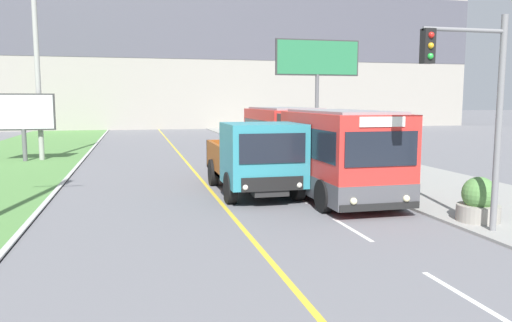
% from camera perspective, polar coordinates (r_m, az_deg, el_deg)
% --- Properties ---
extents(apartment_block_background, '(80.00, 8.04, 23.15)m').
position_cam_1_polar(apartment_block_background, '(63.15, -11.49, 14.30)').
color(apartment_block_background, gray).
rests_on(apartment_block_background, ground_plane).
extents(city_bus, '(2.66, 12.31, 3.03)m').
position_cam_1_polar(city_bus, '(19.88, 5.93, 1.67)').
color(city_bus, red).
rests_on(city_bus, ground_plane).
extents(dump_truck, '(2.60, 6.30, 2.60)m').
position_cam_1_polar(dump_truck, '(17.34, 0.17, 0.20)').
color(dump_truck, black).
rests_on(dump_truck, ground_plane).
extents(utility_pole_far, '(1.80, 0.28, 10.89)m').
position_cam_1_polar(utility_pole_far, '(30.43, -23.75, 10.42)').
color(utility_pole_far, '#9E9E99').
rests_on(utility_pole_far, ground_plane).
extents(traffic_light_mast, '(2.28, 0.32, 5.41)m').
position_cam_1_polar(traffic_light_mast, '(13.28, 23.88, 6.82)').
color(traffic_light_mast, slate).
rests_on(traffic_light_mast, ground_plane).
extents(billboard_large, '(5.46, 0.24, 7.13)m').
position_cam_1_polar(billboard_large, '(32.13, 7.04, 11.03)').
color(billboard_large, '#59595B').
rests_on(billboard_large, ground_plane).
extents(billboard_small, '(3.31, 0.24, 3.72)m').
position_cam_1_polar(billboard_small, '(30.08, -25.10, 4.86)').
color(billboard_small, '#59595B').
rests_on(billboard_small, ground_plane).
extents(planter_round_near, '(1.14, 1.14, 1.22)m').
position_cam_1_polar(planter_round_near, '(14.90, 24.10, -4.29)').
color(planter_round_near, gray).
rests_on(planter_round_near, sidewalk_right).
extents(planter_round_second, '(1.14, 1.14, 1.24)m').
position_cam_1_polar(planter_round_second, '(19.02, 14.92, -1.56)').
color(planter_round_second, gray).
rests_on(planter_round_second, sidewalk_right).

